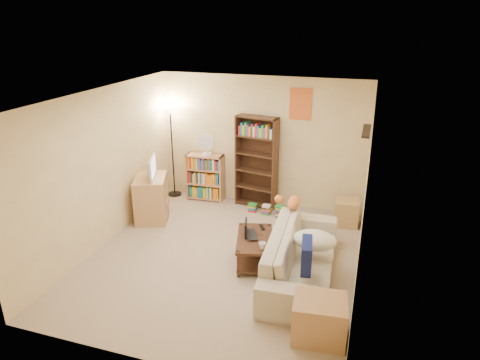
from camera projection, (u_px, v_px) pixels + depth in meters
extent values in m
plane|color=tan|center=(223.00, 258.00, 6.64)|extent=(4.50, 4.50, 0.00)
cube|color=beige|center=(261.00, 142.00, 8.19)|extent=(4.00, 0.04, 2.50)
cube|color=beige|center=(144.00, 263.00, 4.19)|extent=(4.00, 0.04, 2.50)
cube|color=beige|center=(103.00, 169.00, 6.75)|extent=(0.04, 4.50, 2.50)
cube|color=beige|center=(364.00, 200.00, 5.63)|extent=(0.04, 4.50, 2.50)
cube|color=white|center=(220.00, 96.00, 5.74)|extent=(4.00, 4.50, 0.04)
cube|color=red|center=(301.00, 104.00, 7.70)|extent=(0.40, 0.02, 0.58)
cube|color=black|center=(367.00, 131.00, 6.59)|extent=(0.12, 0.80, 0.03)
imported|color=beige|center=(301.00, 255.00, 6.07)|extent=(2.37, 1.11, 0.67)
cube|color=navy|center=(306.00, 255.00, 5.49)|extent=(0.19, 0.45, 0.39)
ellipsoid|color=silver|center=(315.00, 240.00, 5.99)|extent=(0.61, 0.44, 0.26)
ellipsoid|color=orange|center=(294.00, 202.00, 6.77)|extent=(0.42, 0.21, 0.17)
sphere|color=orange|center=(279.00, 199.00, 6.82)|extent=(0.14, 0.14, 0.14)
cube|color=#422819|center=(255.00, 239.00, 6.39)|extent=(0.74, 1.04, 0.04)
cube|color=#422819|center=(254.00, 257.00, 6.50)|extent=(0.70, 0.99, 0.03)
cube|color=#422819|center=(238.00, 264.00, 6.08)|extent=(0.04, 0.04, 0.42)
cube|color=#422819|center=(270.00, 265.00, 6.06)|extent=(0.04, 0.04, 0.42)
cube|color=#422819|center=(241.00, 236.00, 6.85)|extent=(0.04, 0.04, 0.42)
cube|color=#422819|center=(269.00, 237.00, 6.83)|extent=(0.04, 0.04, 0.42)
imported|color=black|center=(255.00, 235.00, 6.43)|extent=(0.55, 0.52, 0.03)
cube|color=white|center=(246.00, 228.00, 6.40)|extent=(0.09, 0.31, 0.21)
imported|color=white|center=(262.00, 246.00, 6.05)|extent=(0.20, 0.20, 0.10)
cube|color=black|center=(262.00, 227.00, 6.66)|extent=(0.13, 0.17, 0.02)
cube|color=tan|center=(151.00, 198.00, 7.78)|extent=(0.78, 0.90, 0.81)
imported|color=black|center=(149.00, 168.00, 7.57)|extent=(0.70, 0.52, 0.37)
cube|color=#3F2518|center=(256.00, 163.00, 8.15)|extent=(0.84, 0.40, 1.78)
cube|color=tan|center=(205.00, 177.00, 8.60)|extent=(0.75, 0.33, 0.95)
cylinder|color=white|center=(207.00, 154.00, 8.39)|extent=(0.19, 0.19, 0.04)
cylinder|color=white|center=(207.00, 149.00, 8.35)|extent=(0.02, 0.02, 0.19)
cylinder|color=white|center=(206.00, 142.00, 8.27)|extent=(0.34, 0.06, 0.34)
cylinder|color=black|center=(175.00, 194.00, 8.96)|extent=(0.28, 0.28, 0.03)
cylinder|color=black|center=(173.00, 155.00, 8.65)|extent=(0.03, 0.03, 1.75)
cone|color=beige|center=(170.00, 110.00, 8.32)|extent=(0.32, 0.32, 0.14)
cube|color=tan|center=(346.00, 212.00, 7.62)|extent=(0.45, 0.45, 0.47)
cube|color=tan|center=(319.00, 319.00, 4.92)|extent=(0.66, 0.57, 0.51)
cube|color=red|center=(252.00, 208.00, 8.18)|extent=(0.18, 0.14, 0.16)
cube|color=#1966B2|center=(266.00, 209.00, 8.06)|extent=(0.18, 0.14, 0.19)
cube|color=gold|center=(281.00, 211.00, 7.95)|extent=(0.18, 0.14, 0.22)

